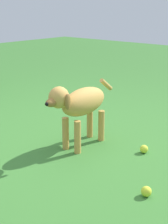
% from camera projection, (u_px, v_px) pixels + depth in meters
% --- Properties ---
extents(ground, '(14.00, 14.00, 0.00)m').
position_uv_depth(ground, '(80.00, 145.00, 2.76)').
color(ground, '#38722D').
extents(dog, '(0.84, 0.22, 0.56)m').
position_uv_depth(dog, '(80.00, 104.00, 2.62)').
color(dog, '#C69347').
rests_on(dog, ground).
extents(tennis_ball_0, '(0.07, 0.07, 0.07)m').
position_uv_depth(tennis_ball_0, '(146.00, 191.00, 2.01)').
color(tennis_ball_0, '#CCDC34').
rests_on(tennis_ball_0, ground).
extents(tennis_ball_1, '(0.07, 0.07, 0.07)m').
position_uv_depth(tennis_ball_1, '(144.00, 149.00, 2.60)').
color(tennis_ball_1, '#D0E038').
rests_on(tennis_ball_1, ground).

